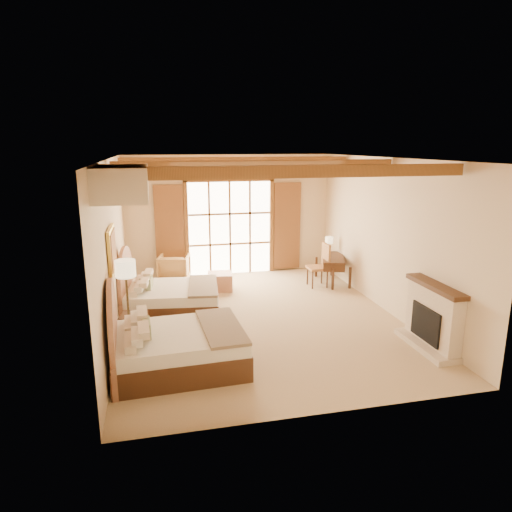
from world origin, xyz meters
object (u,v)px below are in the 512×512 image
object	(u,v)px
bed_near	(169,345)
desk	(332,269)
bed_far	(165,297)
nightstand	(134,328)
armchair	(174,268)

from	to	relation	value
bed_near	desk	size ratio (longest dim) A/B	1.54
bed_far	desk	size ratio (longest dim) A/B	1.54
bed_near	desk	xyz separation A→B (m)	(4.28, 3.81, -0.04)
nightstand	desk	xyz separation A→B (m)	(4.85, 2.66, 0.10)
bed_near	nightstand	xyz separation A→B (m)	(-0.57, 1.15, -0.14)
armchair	nightstand	bearing A→B (deg)	88.77
nightstand	bed_far	bearing A→B (deg)	76.89
bed_far	nightstand	size ratio (longest dim) A/B	3.92
bed_far	bed_near	bearing A→B (deg)	-83.52
bed_near	nightstand	bearing A→B (deg)	113.66
bed_far	nightstand	bearing A→B (deg)	-107.19
bed_near	armchair	distance (m)	4.81
nightstand	armchair	xyz separation A→B (m)	(0.90, 3.66, 0.09)
armchair	desk	world-z (taller)	armchair
desk	bed_far	bearing A→B (deg)	-143.54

